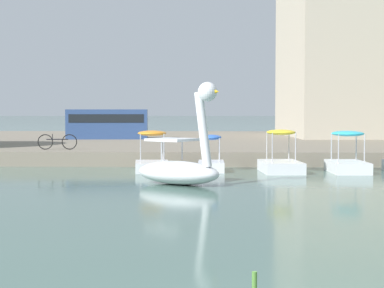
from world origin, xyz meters
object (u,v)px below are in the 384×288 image
(pedal_boat_orange, at_px, (152,159))
(bicycle_parked, at_px, (57,142))
(swan_boat, at_px, (181,164))
(pedal_boat_blue, at_px, (211,160))
(pedal_boat_cyan, at_px, (347,159))
(parked_van, at_px, (108,123))
(pedal_boat_yellow, at_px, (281,160))

(pedal_boat_orange, height_order, bicycle_parked, pedal_boat_orange)
(swan_boat, xyz_separation_m, pedal_boat_blue, (0.93, 4.44, -0.22))
(swan_boat, height_order, bicycle_parked, swan_boat)
(pedal_boat_cyan, bearing_deg, parked_van, 127.13)
(swan_boat, height_order, parked_van, swan_boat)
(swan_boat, distance_m, pedal_boat_orange, 4.52)
(bicycle_parked, bearing_deg, swan_boat, -54.48)
(pedal_boat_yellow, xyz_separation_m, pedal_boat_orange, (-4.74, 0.29, 0.03))
(pedal_boat_cyan, distance_m, pedal_boat_orange, 7.18)
(pedal_boat_blue, bearing_deg, pedal_boat_yellow, -8.87)
(swan_boat, height_order, pedal_boat_cyan, swan_boat)
(pedal_boat_blue, height_order, pedal_boat_orange, pedal_boat_orange)
(bicycle_parked, distance_m, parked_van, 10.80)
(pedal_boat_cyan, distance_m, pedal_boat_yellow, 2.43)
(pedal_boat_orange, distance_m, parked_van, 14.90)
(swan_boat, height_order, pedal_boat_orange, swan_boat)
(parked_van, bearing_deg, bicycle_parked, -92.56)
(pedal_boat_yellow, relative_size, parked_van, 0.50)
(pedal_boat_yellow, bearing_deg, pedal_boat_blue, 171.13)
(pedal_boat_blue, height_order, parked_van, parked_van)
(parked_van, bearing_deg, pedal_boat_orange, -74.80)
(pedal_boat_blue, bearing_deg, pedal_boat_cyan, -4.34)
(pedal_boat_blue, bearing_deg, swan_boat, -101.83)
(pedal_boat_yellow, height_order, parked_van, parked_van)
(pedal_boat_blue, relative_size, pedal_boat_orange, 0.83)
(swan_boat, xyz_separation_m, pedal_boat_orange, (-1.27, 4.34, -0.15))
(pedal_boat_yellow, relative_size, bicycle_parked, 1.44)
(swan_boat, distance_m, pedal_boat_yellow, 5.34)
(pedal_boat_yellow, bearing_deg, parked_van, 120.55)
(bicycle_parked, bearing_deg, parked_van, 87.44)
(pedal_boat_orange, bearing_deg, swan_boat, -73.71)
(pedal_boat_yellow, height_order, pedal_boat_orange, pedal_boat_yellow)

